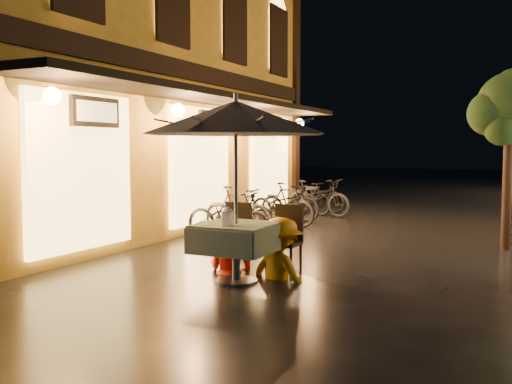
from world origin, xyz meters
The scene contains 17 objects.
ground centered at (0.00, 0.00, 0.00)m, with size 90.00×90.00×0.00m, color black.
west_building centered at (-5.72, 4.00, 3.71)m, with size 5.90×11.40×7.40m.
street_tree centered at (2.41, 4.51, 2.42)m, with size 1.43×1.20×3.15m.
cafe_table centered at (-0.68, 0.32, 0.59)m, with size 0.99×0.99×0.78m.
patio_umbrella centered at (-0.68, 0.32, 2.15)m, with size 2.41×2.41×2.46m.
cafe_chair_left centered at (-1.08, 1.06, 0.54)m, with size 0.42×0.42×0.97m.
cafe_chair_right centered at (-0.28, 1.06, 0.54)m, with size 0.42×0.42×0.97m.
table_lantern centered at (-0.68, 0.10, 0.92)m, with size 0.16×0.16×0.25m.
person_orange centered at (-1.07, 0.90, 0.74)m, with size 0.72×0.56×1.48m, color red.
person_yellow centered at (-0.27, 0.83, 0.80)m, with size 1.04×0.60×1.61m, color orange.
bicycle_0 centered at (-2.40, 3.26, 0.47)m, with size 0.62×1.78×0.94m, color black.
bicycle_1 centered at (-2.60, 4.06, 0.50)m, with size 0.47×1.65×0.99m, color black.
bicycle_2 centered at (-2.36, 5.79, 0.47)m, with size 0.62×1.79×0.94m, color black.
bicycle_3 centered at (-2.50, 6.60, 0.46)m, with size 0.44×1.55×0.93m, color black.
bicycle_4 centered at (-2.20, 7.89, 0.48)m, with size 0.64×1.84×0.97m, color black.
bicycle_5 centered at (-2.57, 8.11, 0.45)m, with size 0.42×1.50×0.90m, color black.
bicycle_6 centered at (-2.53, 8.82, 0.45)m, with size 0.60×1.71×0.90m, color black.
Camera 1 is at (2.74, -6.19, 1.75)m, focal length 40.00 mm.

